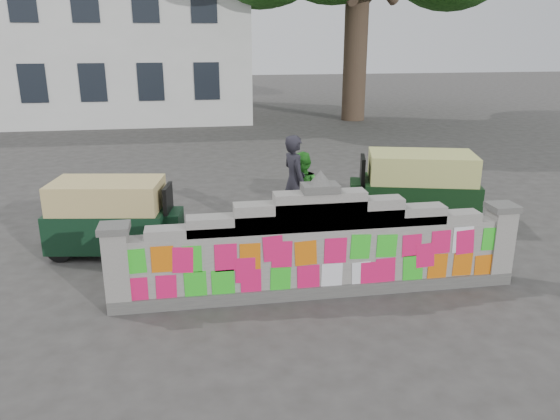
{
  "coord_description": "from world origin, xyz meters",
  "views": [
    {
      "loc": [
        -1.89,
        -7.63,
        3.91
      ],
      "look_at": [
        -0.44,
        1.0,
        1.1
      ],
      "focal_mm": 35.0,
      "sensor_mm": 36.0,
      "label": 1
    }
  ],
  "objects": [
    {
      "name": "ground",
      "position": [
        0.0,
        0.0,
        0.0
      ],
      "size": [
        100.0,
        100.0,
        0.0
      ],
      "primitive_type": "plane",
      "color": "#383533",
      "rests_on": "ground"
    },
    {
      "name": "parapet_wall",
      "position": [
        -0.0,
        -0.01,
        0.75
      ],
      "size": [
        6.48,
        0.44,
        2.01
      ],
      "color": "#4C4C49",
      "rests_on": "ground"
    },
    {
      "name": "building",
      "position": [
        -7.0,
        21.98,
        4.01
      ],
      "size": [
        16.0,
        10.0,
        8.9
      ],
      "color": "silver",
      "rests_on": "ground"
    },
    {
      "name": "cyclist_bike",
      "position": [
        0.11,
        2.58,
        0.54
      ],
      "size": [
        2.18,
        1.22,
        1.08
      ],
      "primitive_type": "imported",
      "rotation": [
        0.0,
        0.0,
        1.83
      ],
      "color": "black",
      "rests_on": "ground"
    },
    {
      "name": "cyclist_rider",
      "position": [
        0.11,
        2.58,
        0.92
      ],
      "size": [
        0.59,
        0.76,
        1.84
      ],
      "primitive_type": "imported",
      "rotation": [
        0.0,
        0.0,
        1.83
      ],
      "color": "#23212A",
      "rests_on": "ground"
    },
    {
      "name": "pedestrian",
      "position": [
        0.28,
        2.72,
        0.85
      ],
      "size": [
        0.7,
        0.87,
        1.7
      ],
      "primitive_type": "imported",
      "rotation": [
        0.0,
        0.0,
        -1.5
      ],
      "color": "green",
      "rests_on": "ground"
    },
    {
      "name": "rickshaw_left",
      "position": [
        -3.37,
        2.37,
        0.72
      ],
      "size": [
        2.56,
        1.48,
        1.38
      ],
      "rotation": [
        0.0,
        0.0,
        -0.16
      ],
      "color": "black",
      "rests_on": "ground"
    },
    {
      "name": "rickshaw_right",
      "position": [
        2.89,
        3.06,
        0.8
      ],
      "size": [
        2.86,
        1.86,
        1.54
      ],
      "rotation": [
        0.0,
        0.0,
        2.88
      ],
      "color": "black",
      "rests_on": "ground"
    }
  ]
}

